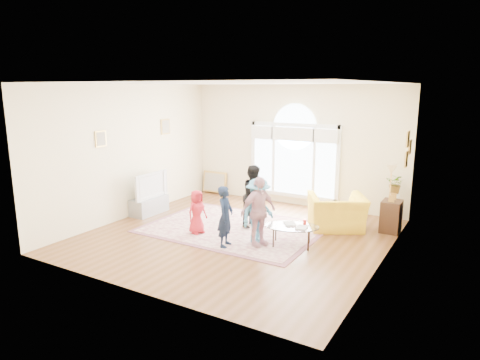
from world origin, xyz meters
The scene contains 18 objects.
ground centered at (0.00, 0.00, 0.00)m, with size 6.00×6.00×0.00m, color brown.
room_shell centered at (0.01, 2.83, 1.57)m, with size 6.00×6.00×6.00m.
area_rug centered at (-0.31, 0.38, 0.01)m, with size 3.60×2.60×0.02m, color beige.
rug_border centered at (-0.31, 0.38, 0.01)m, with size 3.80×2.80×0.01m, color #814D5B.
tv_console centered at (-2.75, 0.30, 0.21)m, with size 0.45×1.00×0.42m, color gray.
television centered at (-2.74, 0.30, 0.74)m, with size 0.17×1.11×0.64m.
coffee_table centered at (1.25, 0.04, 0.40)m, with size 1.24×1.00×0.54m.
armchair centered at (1.70, 1.50, 0.39)m, with size 1.20×1.05×0.78m, color yellow.
side_cabinet centered at (2.78, 1.95, 0.35)m, with size 0.40×0.50×0.70m, color black.
floor_lamp centered at (2.73, 1.89, 1.28)m, with size 0.25×0.25×1.51m.
plant_pedestal centered at (2.70, 2.67, 0.35)m, with size 0.20×0.20×0.70m, color white.
potted_plant centered at (2.70, 2.67, 0.93)m, with size 0.41×0.35×0.45m, color #33722D.
leaning_picture centered at (-2.50, 2.90, 0.00)m, with size 0.80×0.05×0.62m, color tan.
child_red centered at (-0.80, -0.33, 0.50)m, with size 0.47×0.30×0.95m, color red.
child_navy centered at (0.14, -0.67, 0.63)m, with size 0.44×0.29×1.22m, color #131E36.
child_black centered at (0.02, 0.74, 0.72)m, with size 0.68×0.53×1.40m, color black.
child_pink centered at (0.68, -0.31, 0.72)m, with size 0.82×0.34×1.40m, color #DA9FB0.
child_blue centered at (0.60, -0.17, 0.69)m, with size 0.86×0.50×1.34m, color #509AC0.
Camera 1 is at (4.47, -7.48, 3.11)m, focal length 32.00 mm.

